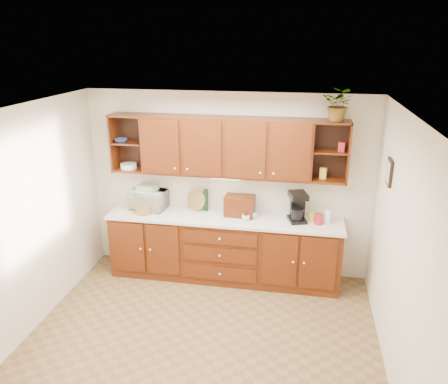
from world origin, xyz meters
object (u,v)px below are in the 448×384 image
at_px(coffee_maker, 298,207).
at_px(potted_plant, 339,104).
at_px(bread_box, 240,206).
at_px(microwave, 148,200).

relative_size(coffee_maker, potted_plant, 0.97).
bearing_deg(coffee_maker, potted_plant, -12.56).
bearing_deg(bread_box, potted_plant, 2.37).
height_order(microwave, coffee_maker, coffee_maker).
bearing_deg(microwave, potted_plant, 8.26).
xyz_separation_m(bread_box, potted_plant, (1.21, 0.00, 1.42)).
distance_m(microwave, coffee_maker, 2.11).
distance_m(microwave, bread_box, 1.33).
distance_m(coffee_maker, potted_plant, 1.43).
xyz_separation_m(microwave, potted_plant, (2.54, -0.01, 1.42)).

